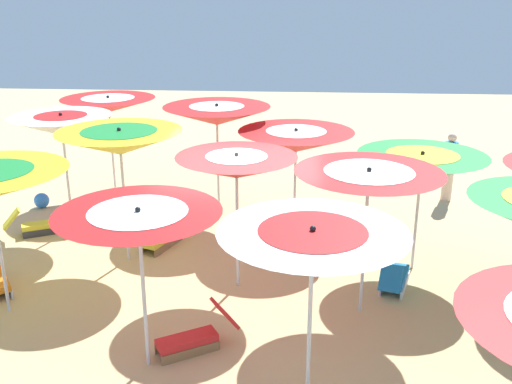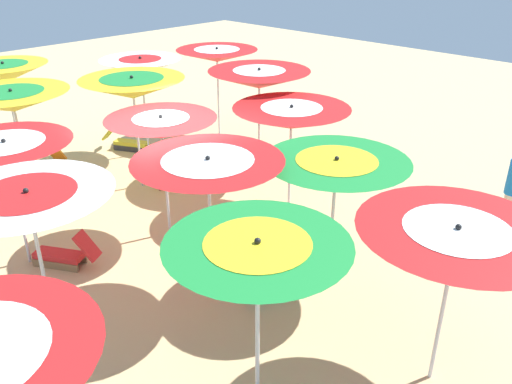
% 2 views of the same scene
% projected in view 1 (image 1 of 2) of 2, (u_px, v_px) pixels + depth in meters
% --- Properties ---
extents(ground, '(39.17, 39.17, 0.04)m').
position_uv_depth(ground, '(241.00, 287.00, 10.02)').
color(ground, '#D1B57F').
extents(beach_umbrella_1, '(2.20, 2.20, 2.18)m').
position_uv_depth(beach_umbrella_1, '(422.00, 165.00, 10.02)').
color(beach_umbrella_1, silver).
rests_on(beach_umbrella_1, ground).
extents(beach_umbrella_2, '(2.28, 2.28, 2.20)m').
position_uv_depth(beach_umbrella_2, '(296.00, 141.00, 11.56)').
color(beach_umbrella_2, silver).
rests_on(beach_umbrella_2, ground).
extents(beach_umbrella_3, '(2.26, 2.26, 2.50)m').
position_uv_depth(beach_umbrella_3, '(217.00, 115.00, 12.37)').
color(beach_umbrella_3, silver).
rests_on(beach_umbrella_3, ground).
extents(beach_umbrella_4, '(2.18, 2.18, 2.43)m').
position_uv_depth(beach_umbrella_4, '(108.00, 105.00, 13.69)').
color(beach_umbrella_4, silver).
rests_on(beach_umbrella_4, ground).
extents(beach_umbrella_6, '(2.18, 2.18, 2.35)m').
position_uv_depth(beach_umbrella_6, '(368.00, 183.00, 8.55)').
color(beach_umbrella_6, silver).
rests_on(beach_umbrella_6, ground).
extents(beach_umbrella_7, '(1.94, 1.94, 2.34)m').
position_uv_depth(beach_umbrella_7, '(237.00, 167.00, 9.33)').
color(beach_umbrella_7, silver).
rests_on(beach_umbrella_7, ground).
extents(beach_umbrella_8, '(2.19, 2.19, 2.51)m').
position_uv_depth(beach_umbrella_8, '(120.00, 142.00, 10.24)').
color(beach_umbrella_8, silver).
rests_on(beach_umbrella_8, ground).
extents(beach_umbrella_9, '(1.97, 1.97, 2.49)m').
position_uv_depth(beach_umbrella_9, '(62.00, 125.00, 11.56)').
color(beach_umbrella_9, silver).
rests_on(beach_umbrella_9, ground).
extents(beach_umbrella_11, '(2.15, 2.15, 2.33)m').
position_uv_depth(beach_umbrella_11, '(312.00, 243.00, 6.52)').
color(beach_umbrella_11, silver).
rests_on(beach_umbrella_11, ground).
extents(beach_umbrella_12, '(2.08, 2.08, 2.26)m').
position_uv_depth(beach_umbrella_12, '(139.00, 227.00, 7.27)').
color(beach_umbrella_12, silver).
rests_on(beach_umbrella_12, ground).
extents(lounger_0, '(0.87, 1.17, 0.69)m').
position_uv_depth(lounger_0, '(194.00, 336.00, 8.18)').
color(lounger_0, olive).
rests_on(lounger_0, ground).
extents(lounger_1, '(1.34, 0.80, 0.67)m').
position_uv_depth(lounger_1, '(164.00, 234.00, 11.55)').
color(lounger_1, olive).
rests_on(lounger_1, ground).
extents(lounger_3, '(1.20, 0.70, 0.62)m').
position_uv_depth(lounger_3, '(395.00, 278.00, 9.84)').
color(lounger_3, silver).
rests_on(lounger_3, ground).
extents(lounger_4, '(0.85, 1.26, 0.61)m').
position_uv_depth(lounger_4, '(40.00, 225.00, 12.05)').
color(lounger_4, '#333338').
rests_on(lounger_4, ground).
extents(beachgoer_0, '(0.30, 0.30, 1.63)m').
position_uv_depth(beachgoer_0, '(449.00, 166.00, 13.75)').
color(beachgoer_0, beige).
rests_on(beachgoer_0, ground).
extents(beach_ball, '(0.34, 0.34, 0.34)m').
position_uv_depth(beach_ball, '(42.00, 200.00, 13.50)').
color(beach_ball, '#337FE5').
rests_on(beach_ball, ground).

